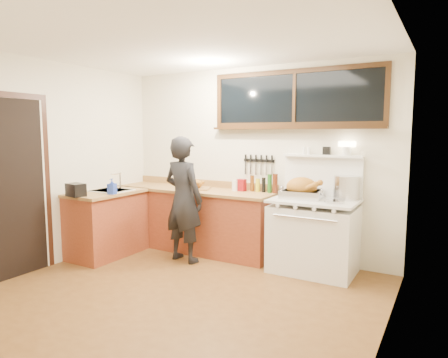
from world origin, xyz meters
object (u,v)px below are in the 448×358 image
Objects in this scene: man at (183,199)px; cutting_board at (195,185)px; vintage_stove at (314,234)px; roast_turkey at (302,190)px.

cutting_board is (-0.13, 0.46, 0.12)m from man.
roast_turkey is at bearing -178.47° from vintage_stove.
vintage_stove is at bearing 1.53° from roast_turkey.
cutting_board is 0.97× the size of roast_turkey.
roast_turkey is (-0.16, -0.00, 0.54)m from vintage_stove.
man is at bearing -73.96° from cutting_board.
vintage_stove is 1.73m from man.
vintage_stove reaches higher than cutting_board.
cutting_board is at bearing 179.91° from roast_turkey.
man is 3.18× the size of cutting_board.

